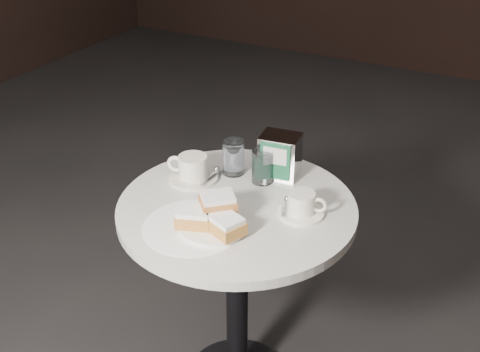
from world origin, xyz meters
name	(u,v)px	position (x,y,z in m)	size (l,w,h in m)	color
cafe_table	(237,259)	(0.00, 0.00, 0.55)	(0.70, 0.70, 0.74)	black
sugar_spill	(193,227)	(-0.05, -0.16, 0.75)	(0.28, 0.28, 0.00)	white
beignet_plate	(213,218)	(0.00, -0.14, 0.78)	(0.21, 0.20, 0.09)	white
coffee_cup_left	(193,169)	(-0.19, 0.06, 0.78)	(0.18, 0.18, 0.08)	silver
coffee_cup_right	(302,205)	(0.19, 0.04, 0.77)	(0.16, 0.16, 0.07)	white
water_glass_left	(233,158)	(-0.10, 0.16, 0.80)	(0.09, 0.09, 0.11)	white
water_glass_right	(262,167)	(0.01, 0.15, 0.80)	(0.08, 0.08, 0.11)	white
napkin_dispenser	(280,156)	(0.04, 0.21, 0.81)	(0.13, 0.11, 0.14)	silver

